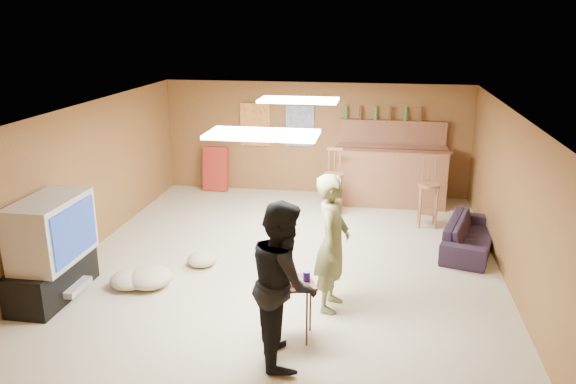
% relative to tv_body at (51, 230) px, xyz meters
% --- Properties ---
extents(ground, '(7.00, 7.00, 0.00)m').
position_rel_tv_body_xyz_m(ground, '(2.65, 1.50, -0.90)').
color(ground, tan).
rests_on(ground, ground).
extents(ceiling, '(6.00, 7.00, 0.02)m').
position_rel_tv_body_xyz_m(ceiling, '(2.65, 1.50, 1.30)').
color(ceiling, silver).
rests_on(ceiling, ground).
extents(wall_back, '(6.00, 0.02, 2.20)m').
position_rel_tv_body_xyz_m(wall_back, '(2.65, 5.00, 0.20)').
color(wall_back, brown).
rests_on(wall_back, ground).
extents(wall_front, '(6.00, 0.02, 2.20)m').
position_rel_tv_body_xyz_m(wall_front, '(2.65, -2.00, 0.20)').
color(wall_front, brown).
rests_on(wall_front, ground).
extents(wall_left, '(0.02, 7.00, 2.20)m').
position_rel_tv_body_xyz_m(wall_left, '(-0.35, 1.50, 0.20)').
color(wall_left, brown).
rests_on(wall_left, ground).
extents(wall_right, '(0.02, 7.00, 2.20)m').
position_rel_tv_body_xyz_m(wall_right, '(5.65, 1.50, 0.20)').
color(wall_right, brown).
rests_on(wall_right, ground).
extents(tv_stand, '(0.55, 1.30, 0.50)m').
position_rel_tv_body_xyz_m(tv_stand, '(-0.07, 0.00, -0.65)').
color(tv_stand, black).
rests_on(tv_stand, ground).
extents(dvd_box, '(0.35, 0.50, 0.08)m').
position_rel_tv_body_xyz_m(dvd_box, '(0.15, 0.00, -0.75)').
color(dvd_box, '#B2B2B7').
rests_on(dvd_box, tv_stand).
extents(tv_body, '(0.60, 1.10, 0.80)m').
position_rel_tv_body_xyz_m(tv_body, '(0.00, 0.00, 0.00)').
color(tv_body, '#B2B2B7').
rests_on(tv_body, tv_stand).
extents(tv_screen, '(0.02, 0.95, 0.65)m').
position_rel_tv_body_xyz_m(tv_screen, '(0.31, 0.00, 0.00)').
color(tv_screen, navy).
rests_on(tv_screen, tv_body).
extents(bar_counter, '(2.00, 0.60, 1.10)m').
position_rel_tv_body_xyz_m(bar_counter, '(4.15, 4.45, -0.35)').
color(bar_counter, brown).
rests_on(bar_counter, ground).
extents(bar_lip, '(2.10, 0.12, 0.05)m').
position_rel_tv_body_xyz_m(bar_lip, '(4.15, 4.20, 0.20)').
color(bar_lip, '#452016').
rests_on(bar_lip, bar_counter).
extents(bar_shelf, '(2.00, 0.18, 0.05)m').
position_rel_tv_body_xyz_m(bar_shelf, '(4.15, 4.90, 0.60)').
color(bar_shelf, brown).
rests_on(bar_shelf, bar_backing).
extents(bar_backing, '(2.00, 0.14, 0.60)m').
position_rel_tv_body_xyz_m(bar_backing, '(4.15, 4.92, 0.30)').
color(bar_backing, brown).
rests_on(bar_backing, bar_counter).
extents(poster_left, '(0.60, 0.03, 0.85)m').
position_rel_tv_body_xyz_m(poster_left, '(1.45, 4.96, 0.45)').
color(poster_left, '#BF3F26').
rests_on(poster_left, wall_back).
extents(poster_right, '(0.55, 0.03, 0.80)m').
position_rel_tv_body_xyz_m(poster_right, '(2.35, 4.96, 0.45)').
color(poster_right, '#334C99').
rests_on(poster_right, wall_back).
extents(folding_chair_stack, '(0.50, 0.26, 0.91)m').
position_rel_tv_body_xyz_m(folding_chair_stack, '(0.65, 4.80, -0.45)').
color(folding_chair_stack, '#A5271E').
rests_on(folding_chair_stack, ground).
extents(ceiling_panel_front, '(1.20, 0.60, 0.04)m').
position_rel_tv_body_xyz_m(ceiling_panel_front, '(2.65, 0.00, 1.27)').
color(ceiling_panel_front, white).
rests_on(ceiling_panel_front, ceiling).
extents(ceiling_panel_back, '(1.20, 0.60, 0.04)m').
position_rel_tv_body_xyz_m(ceiling_panel_back, '(2.65, 2.70, 1.27)').
color(ceiling_panel_back, white).
rests_on(ceiling_panel_back, ceiling).
extents(person_olive, '(0.47, 0.65, 1.68)m').
position_rel_tv_body_xyz_m(person_olive, '(3.41, 0.30, -0.06)').
color(person_olive, olive).
rests_on(person_olive, ground).
extents(person_black, '(0.85, 0.97, 1.70)m').
position_rel_tv_body_xyz_m(person_black, '(3.02, -0.84, -0.05)').
color(person_black, black).
rests_on(person_black, ground).
extents(sofa, '(1.06, 1.75, 0.48)m').
position_rel_tv_body_xyz_m(sofa, '(5.33, 2.39, -0.66)').
color(sofa, black).
rests_on(sofa, ground).
extents(tray_table, '(0.62, 0.56, 0.65)m').
position_rel_tv_body_xyz_m(tray_table, '(3.03, -0.44, -0.57)').
color(tray_table, '#452016').
rests_on(tray_table, ground).
extents(cup_red_near, '(0.09, 0.09, 0.12)m').
position_rel_tv_body_xyz_m(cup_red_near, '(2.93, -0.37, -0.19)').
color(cup_red_near, '#AB190B').
rests_on(cup_red_near, tray_table).
extents(cup_red_far, '(0.09, 0.09, 0.11)m').
position_rel_tv_body_xyz_m(cup_red_far, '(3.08, -0.53, -0.19)').
color(cup_red_far, '#AB190B').
rests_on(cup_red_far, tray_table).
extents(cup_blue, '(0.08, 0.08, 0.11)m').
position_rel_tv_body_xyz_m(cup_blue, '(3.19, -0.37, -0.19)').
color(cup_blue, navy).
rests_on(cup_blue, tray_table).
extents(bar_stool_left, '(0.39, 0.39, 1.19)m').
position_rel_tv_body_xyz_m(bar_stool_left, '(3.13, 3.72, -0.30)').
color(bar_stool_left, brown).
rests_on(bar_stool_left, ground).
extents(bar_stool_right, '(0.39, 0.39, 1.06)m').
position_rel_tv_body_xyz_m(bar_stool_right, '(4.76, 3.36, -0.37)').
color(bar_stool_right, brown).
rests_on(bar_stool_right, ground).
extents(cushion_near_tv, '(0.77, 0.77, 0.26)m').
position_rel_tv_body_xyz_m(cushion_near_tv, '(1.02, 0.45, -0.77)').
color(cushion_near_tv, tan).
rests_on(cushion_near_tv, ground).
extents(cushion_mid, '(0.55, 0.55, 0.19)m').
position_rel_tv_body_xyz_m(cushion_mid, '(1.49, 1.20, -0.81)').
color(cushion_mid, tan).
rests_on(cushion_mid, ground).
extents(cushion_far, '(0.65, 0.65, 0.22)m').
position_rel_tv_body_xyz_m(cushion_far, '(0.77, 0.38, -0.79)').
color(cushion_far, tan).
rests_on(cushion_far, ground).
extents(bottle_row, '(1.48, 0.08, 0.26)m').
position_rel_tv_body_xyz_m(bottle_row, '(3.95, 4.88, 0.75)').
color(bottle_row, '#3F7233').
rests_on(bottle_row, bar_shelf).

